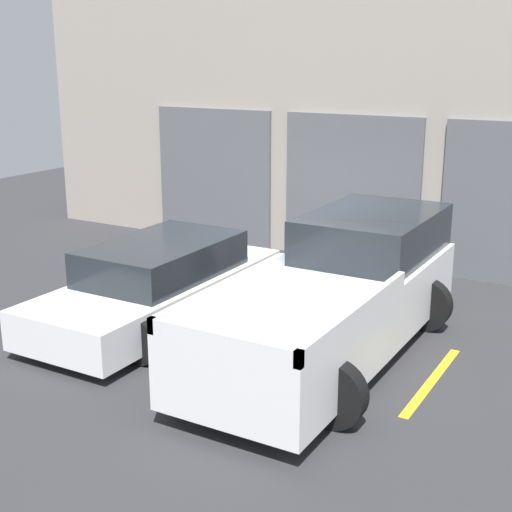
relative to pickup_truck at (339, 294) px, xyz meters
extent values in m
plane|color=#2D2D30|center=(-1.42, 1.23, -0.81)|extent=(28.00, 28.00, 0.00)
cube|color=#9E9389|center=(-1.42, 4.53, 2.09)|extent=(15.56, 0.60, 5.80)
cube|color=#595B60|center=(-4.78, 4.19, 0.61)|extent=(2.76, 0.08, 2.85)
cube|color=#595B60|center=(-1.62, 4.19, 0.61)|extent=(2.76, 0.08, 2.85)
cube|color=white|center=(0.00, -0.30, -0.16)|extent=(1.80, 5.35, 0.88)
cube|color=#1E2328|center=(0.00, 1.17, 0.60)|extent=(1.66, 2.41, 0.63)
cube|color=white|center=(-0.86, -1.51, 0.37)|extent=(0.08, 2.94, 0.18)
cube|color=white|center=(0.86, -1.51, 0.37)|extent=(0.08, 2.94, 0.18)
cube|color=white|center=(0.00, -2.94, 0.37)|extent=(1.80, 0.08, 0.18)
cylinder|color=black|center=(-0.79, 1.35, -0.42)|extent=(0.77, 0.22, 0.77)
cylinder|color=black|center=(0.79, 1.35, -0.42)|extent=(0.77, 0.22, 0.77)
cylinder|color=black|center=(-0.79, -1.96, -0.42)|extent=(0.77, 0.22, 0.77)
cylinder|color=black|center=(0.79, -1.96, -0.42)|extent=(0.77, 0.22, 0.77)
cube|color=white|center=(-2.83, -0.30, -0.39)|extent=(1.74, 4.50, 0.55)
cube|color=#1E2328|center=(-2.83, -0.19, 0.15)|extent=(1.53, 2.48, 0.53)
cylinder|color=black|center=(-3.59, 1.09, -0.49)|extent=(0.64, 0.22, 0.64)
cylinder|color=black|center=(-2.07, 1.09, -0.49)|extent=(0.64, 0.22, 0.64)
cylinder|color=black|center=(-3.59, -1.70, -0.49)|extent=(0.64, 0.22, 0.64)
cylinder|color=black|center=(-2.07, -1.70, -0.49)|extent=(0.64, 0.22, 0.64)
cube|color=gold|center=(-4.25, -0.30, -0.81)|extent=(0.12, 2.20, 0.01)
cube|color=gold|center=(-1.42, -0.30, -0.81)|extent=(0.12, 2.20, 0.01)
cube|color=gold|center=(1.42, -0.30, -0.81)|extent=(0.12, 2.20, 0.01)
camera|label=1|loc=(3.59, -8.45, 3.11)|focal=50.00mm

